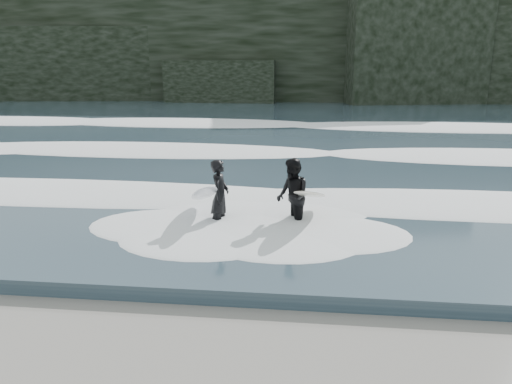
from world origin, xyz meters
TOP-DOWN VIEW (x-y plane):
  - sea at (0.00, 29.00)m, footprint 90.00×52.00m
  - headland at (0.00, 46.00)m, footprint 70.00×9.00m
  - foam_near at (0.00, 9.00)m, footprint 60.00×3.20m
  - foam_mid at (0.00, 16.00)m, footprint 60.00×4.00m
  - foam_far at (0.00, 25.00)m, footprint 60.00×4.80m
  - surfer_left at (-1.83, 6.83)m, footprint 1.26×2.05m
  - surfer_right at (0.04, 6.90)m, footprint 1.43×2.36m

SIDE VIEW (x-z plane):
  - sea at x=0.00m, z-range 0.00..0.30m
  - foam_near at x=0.00m, z-range 0.30..0.50m
  - foam_mid at x=0.00m, z-range 0.30..0.54m
  - foam_far at x=0.00m, z-range 0.30..0.60m
  - surfer_left at x=-1.83m, z-range 0.01..1.78m
  - surfer_right at x=0.04m, z-range 0.01..1.82m
  - headland at x=0.00m, z-range 0.00..10.00m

